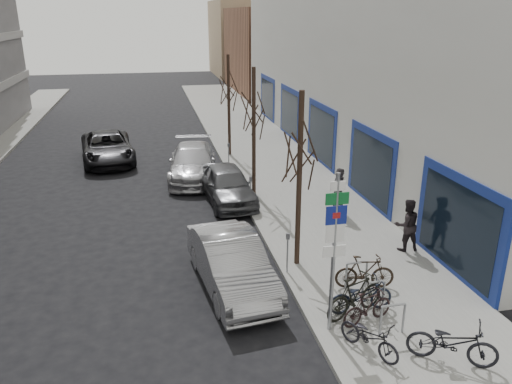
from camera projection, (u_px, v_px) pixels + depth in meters
name	position (u px, v px, depth m)	size (l,w,h in m)	color
ground	(234.00, 347.00, 11.90)	(120.00, 120.00, 0.00)	black
sidewalk_east	(296.00, 192.00, 21.97)	(5.00, 70.00, 0.15)	slate
commercial_building	(480.00, 60.00, 28.29)	(20.00, 32.00, 10.00)	#B7B7B2
brick_building_far	(294.00, 50.00, 49.92)	(12.00, 14.00, 8.00)	brown
tan_building_far	(265.00, 38.00, 63.65)	(13.00, 12.00, 9.00)	#937A5B
highway_sign_pole	(334.00, 245.00, 11.53)	(0.55, 0.10, 4.20)	gray
bike_rack	(373.00, 292.00, 12.98)	(0.66, 2.26, 0.83)	gray
tree_near	(300.00, 139.00, 14.25)	(1.80, 1.80, 5.50)	black
tree_mid	(254.00, 102.00, 20.23)	(1.80, 1.80, 5.50)	black
tree_far	(228.00, 82.00, 26.21)	(1.80, 1.80, 5.50)	black
meter_front	(288.00, 249.00, 14.78)	(0.10, 0.08, 1.27)	gray
meter_mid	(251.00, 189.00, 19.84)	(0.10, 0.08, 1.27)	gray
meter_back	(229.00, 153.00, 24.90)	(0.10, 0.08, 1.27)	gray
bike_near_left	(370.00, 334.00, 11.32)	(0.49, 1.61, 0.98)	black
bike_near_right	(368.00, 307.00, 12.42)	(0.45, 1.52, 0.92)	black
bike_mid_curb	(361.00, 293.00, 12.90)	(0.53, 1.75, 1.07)	black
bike_mid_inner	(355.00, 295.00, 12.70)	(0.57, 1.91, 1.16)	black
bike_far_curb	(453.00, 339.00, 10.97)	(0.59, 1.95, 1.19)	black
bike_far_inner	(365.00, 272.00, 14.00)	(0.50, 1.69, 1.03)	black
parked_car_front	(232.00, 263.00, 14.22)	(1.65, 4.73, 1.56)	#939398
parked_car_mid	(227.00, 184.00, 20.81)	(1.81, 4.49, 1.53)	#4A4B4F
parked_car_back	(193.00, 162.00, 23.81)	(2.20, 5.40, 1.57)	#A1A1A6
lane_car	(107.00, 147.00, 26.53)	(2.56, 5.56, 1.55)	black
pedestrian_near	(338.00, 191.00, 19.12)	(0.67, 0.44, 1.84)	black
pedestrian_far	(407.00, 225.00, 16.17)	(0.66, 0.45, 1.78)	black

